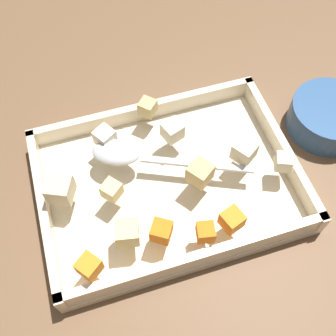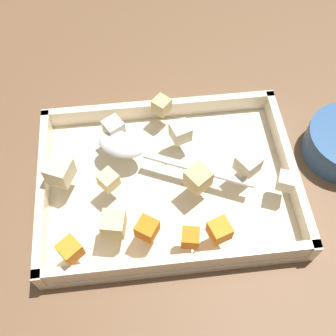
% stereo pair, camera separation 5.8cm
% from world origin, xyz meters
% --- Properties ---
extents(ground_plane, '(4.00, 4.00, 0.00)m').
position_xyz_m(ground_plane, '(0.00, 0.00, 0.00)').
color(ground_plane, brown).
extents(baking_dish, '(0.38, 0.27, 0.05)m').
position_xyz_m(baking_dish, '(0.02, -0.00, 0.01)').
color(baking_dish, beige).
rests_on(baking_dish, ground_plane).
extents(carrot_chunk_mid_left, '(0.03, 0.03, 0.03)m').
position_xyz_m(carrot_chunk_mid_left, '(-0.04, 0.10, 0.06)').
color(carrot_chunk_mid_left, orange).
rests_on(carrot_chunk_mid_left, baking_dish).
extents(carrot_chunk_under_handle, '(0.03, 0.03, 0.02)m').
position_xyz_m(carrot_chunk_under_handle, '(0.00, 0.11, 0.06)').
color(carrot_chunk_under_handle, orange).
rests_on(carrot_chunk_under_handle, baking_dish).
extents(carrot_chunk_corner_nw, '(0.04, 0.04, 0.03)m').
position_xyz_m(carrot_chunk_corner_nw, '(0.15, 0.11, 0.06)').
color(carrot_chunk_corner_nw, orange).
rests_on(carrot_chunk_corner_nw, baking_dish).
extents(carrot_chunk_far_left, '(0.04, 0.04, 0.03)m').
position_xyz_m(carrot_chunk_far_left, '(0.05, 0.09, 0.06)').
color(carrot_chunk_far_left, orange).
rests_on(carrot_chunk_far_left, baking_dish).
extents(potato_chunk_heap_side, '(0.04, 0.04, 0.03)m').
position_xyz_m(potato_chunk_heap_side, '(-0.10, 0.01, 0.06)').
color(potato_chunk_heap_side, beige).
rests_on(potato_chunk_heap_side, baking_dish).
extents(potato_chunk_far_right, '(0.03, 0.03, 0.02)m').
position_xyz_m(potato_chunk_far_right, '(0.10, 0.01, 0.06)').
color(potato_chunk_far_right, '#E0CC89').
rests_on(potato_chunk_far_right, baking_dish).
extents(potato_chunk_center, '(0.04, 0.04, 0.03)m').
position_xyz_m(potato_chunk_center, '(0.17, -0.01, 0.06)').
color(potato_chunk_center, beige).
rests_on(potato_chunk_center, baking_dish).
extents(potato_chunk_corner_sw, '(0.03, 0.03, 0.03)m').
position_xyz_m(potato_chunk_corner_sw, '(-0.01, -0.06, 0.06)').
color(potato_chunk_corner_sw, beige).
rests_on(potato_chunk_corner_sw, baking_dish).
extents(potato_chunk_near_spoon, '(0.03, 0.03, 0.02)m').
position_xyz_m(potato_chunk_near_spoon, '(-0.14, 0.04, 0.06)').
color(potato_chunk_near_spoon, beige).
rests_on(potato_chunk_near_spoon, baking_dish).
extents(potato_chunk_heap_top, '(0.04, 0.04, 0.03)m').
position_xyz_m(potato_chunk_heap_top, '(0.10, 0.08, 0.06)').
color(potato_chunk_heap_top, '#E0CC89').
rests_on(potato_chunk_heap_top, baking_dish).
extents(potato_chunk_back_center, '(0.03, 0.03, 0.02)m').
position_xyz_m(potato_chunk_back_center, '(0.01, -0.12, 0.06)').
color(potato_chunk_back_center, tan).
rests_on(potato_chunk_back_center, baking_dish).
extents(potato_chunk_front_center, '(0.04, 0.04, 0.03)m').
position_xyz_m(potato_chunk_front_center, '(-0.02, 0.02, 0.06)').
color(potato_chunk_front_center, tan).
rests_on(potato_chunk_front_center, baking_dish).
extents(parsnip_chunk_rim_edge, '(0.04, 0.04, 0.03)m').
position_xyz_m(parsnip_chunk_rim_edge, '(0.09, -0.08, 0.06)').
color(parsnip_chunk_rim_edge, silver).
rests_on(parsnip_chunk_rim_edge, baking_dish).
extents(serving_spoon, '(0.23, 0.12, 0.02)m').
position_xyz_m(serving_spoon, '(0.07, -0.04, 0.06)').
color(serving_spoon, silver).
rests_on(serving_spoon, baking_dish).
extents(small_prep_bowl, '(0.13, 0.13, 0.05)m').
position_xyz_m(small_prep_bowl, '(-0.27, -0.04, 0.02)').
color(small_prep_bowl, '#33598C').
rests_on(small_prep_bowl, ground_plane).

